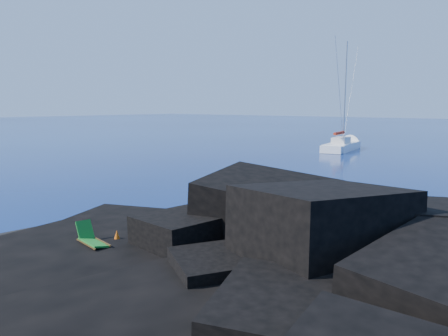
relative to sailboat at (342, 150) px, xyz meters
The scene contains 9 objects.
ground 46.52m from the sailboat, 83.65° to the right, with size 400.00×400.00×0.00m, color #040D3A.
headland 46.89m from the sailboat, 67.23° to the right, with size 24.00×24.00×3.60m, color black, non-canonical shape.
beach 46.74m from the sailboat, 78.09° to the right, with size 8.50×6.00×0.70m, color black.
surf_foam 42.47m from the sailboat, 76.18° to the right, with size 10.00×8.00×0.06m, color white, non-canonical shape.
sailboat is the anchor object (origin of this frame).
deck_chair 46.73m from the sailboat, 76.90° to the right, with size 1.70×0.74×1.17m, color #197423, non-canonical shape.
towel 47.74m from the sailboat, 77.82° to the right, with size 1.82×0.86×0.05m, color silver.
sunbather 47.74m from the sailboat, 77.82° to the right, with size 1.72×0.42×0.23m, color #E4B478, non-canonical shape.
marker_cone 45.72m from the sailboat, 76.50° to the right, with size 0.41×0.41×0.63m, color #DD590B.
Camera 1 is at (19.77, -8.62, 6.00)m, focal length 35.00 mm.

